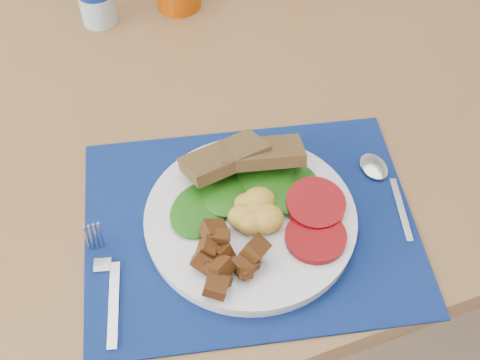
# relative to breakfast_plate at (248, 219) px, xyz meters

# --- Properties ---
(table) EXTENTS (1.40, 0.90, 0.75)m
(table) POSITION_rel_breakfast_plate_xyz_m (0.08, 0.25, -0.11)
(table) COLOR brown
(table) RESTS_ON ground
(placemat) EXTENTS (0.52, 0.44, 0.00)m
(placemat) POSITION_rel_breakfast_plate_xyz_m (0.01, 0.00, -0.02)
(placemat) COLOR black
(placemat) RESTS_ON table
(breakfast_plate) EXTENTS (0.28, 0.28, 0.07)m
(breakfast_plate) POSITION_rel_breakfast_plate_xyz_m (0.00, 0.00, 0.00)
(breakfast_plate) COLOR silver
(breakfast_plate) RESTS_ON placemat
(fork) EXTENTS (0.04, 0.17, 0.00)m
(fork) POSITION_rel_breakfast_plate_xyz_m (-0.20, -0.01, -0.02)
(fork) COLOR #B2B5BA
(fork) RESTS_ON placemat
(spoon) EXTENTS (0.04, 0.16, 0.00)m
(spoon) POSITION_rel_breakfast_plate_xyz_m (0.21, 0.01, -0.02)
(spoon) COLOR #B2B5BA
(spoon) RESTS_ON placemat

